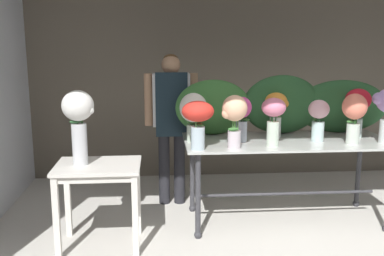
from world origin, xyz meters
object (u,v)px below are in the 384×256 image
object	(u,v)px
vase_coral_tulips	(355,113)
vase_rosy_peonies	(274,116)
vase_scarlet_roses	(198,118)
vase_ivory_snapdragons	(194,112)
florist	(171,113)
vase_peach_ranunculus	(234,115)
display_table_glass	(287,153)
vase_crimson_stock	(357,106)
vase_white_roses_tall	(79,119)
vase_blush_freesia	(319,117)
vase_sunset_hydrangea	(276,109)
side_table_white	(98,176)
vase_fuchsia_anemones	(242,115)

from	to	relation	value
vase_coral_tulips	vase_rosy_peonies	xyz separation A→B (m)	(-0.76, -0.03, -0.01)
vase_scarlet_roses	vase_ivory_snapdragons	world-z (taller)	vase_ivory_snapdragons
florist	vase_peach_ranunculus	xyz separation A→B (m)	(0.52, -0.87, 0.12)
display_table_glass	vase_ivory_snapdragons	distance (m)	0.99
vase_ivory_snapdragons	vase_crimson_stock	size ratio (longest dim) A/B	0.95
vase_rosy_peonies	vase_white_roses_tall	world-z (taller)	vase_white_roses_tall
vase_scarlet_roses	vase_blush_freesia	bearing A→B (deg)	11.51
vase_sunset_hydrangea	vase_crimson_stock	bearing A→B (deg)	-4.32
vase_blush_freesia	vase_coral_tulips	world-z (taller)	vase_coral_tulips
display_table_glass	florist	distance (m)	1.28
vase_ivory_snapdragons	vase_peach_ranunculus	size ratio (longest dim) A/B	0.97
vase_crimson_stock	vase_rosy_peonies	size ratio (longest dim) A/B	1.10
side_table_white	vase_peach_ranunculus	world-z (taller)	vase_peach_ranunculus
vase_coral_tulips	vase_white_roses_tall	xyz separation A→B (m)	(-2.45, -0.19, 0.02)
florist	vase_scarlet_roses	world-z (taller)	florist
vase_blush_freesia	vase_rosy_peonies	distance (m)	0.51
display_table_glass	vase_peach_ranunculus	world-z (taller)	vase_peach_ranunculus
vase_blush_freesia	vase_rosy_peonies	size ratio (longest dim) A/B	0.90
display_table_glass	vase_coral_tulips	xyz separation A→B (m)	(0.55, -0.21, 0.41)
vase_ivory_snapdragons	vase_coral_tulips	world-z (taller)	vase_coral_tulips
vase_crimson_stock	vase_sunset_hydrangea	distance (m)	0.79
vase_crimson_stock	vase_rosy_peonies	bearing A→B (deg)	-162.31
vase_ivory_snapdragons	vase_coral_tulips	size ratio (longest dim) A/B	0.98
florist	vase_coral_tulips	size ratio (longest dim) A/B	3.48
vase_rosy_peonies	display_table_glass	bearing A→B (deg)	49.17
display_table_glass	florist	size ratio (longest dim) A/B	1.22
florist	vase_peach_ranunculus	world-z (taller)	florist
side_table_white	vase_blush_freesia	bearing A→B (deg)	9.11
side_table_white	vase_scarlet_roses	world-z (taller)	vase_scarlet_roses
display_table_glass	vase_ivory_snapdragons	world-z (taller)	vase_ivory_snapdragons
side_table_white	vase_blush_freesia	size ratio (longest dim) A/B	1.87
display_table_glass	vase_rosy_peonies	bearing A→B (deg)	-130.83
vase_blush_freesia	vase_sunset_hydrangea	xyz separation A→B (m)	(-0.36, 0.18, 0.05)
vase_crimson_stock	florist	bearing A→B (deg)	163.38
florist	vase_fuchsia_anemones	size ratio (longest dim) A/B	3.83
florist	vase_fuchsia_anemones	bearing A→B (deg)	-43.97
vase_fuchsia_anemones	vase_sunset_hydrangea	xyz separation A→B (m)	(0.37, 0.14, 0.03)
vase_ivory_snapdragons	vase_peach_ranunculus	world-z (taller)	vase_peach_ranunculus
vase_peach_ranunculus	vase_rosy_peonies	size ratio (longest dim) A/B	1.08
vase_peach_ranunculus	vase_coral_tulips	distance (m)	1.13
display_table_glass	vase_rosy_peonies	world-z (taller)	vase_rosy_peonies
vase_rosy_peonies	vase_sunset_hydrangea	world-z (taller)	vase_sunset_hydrangea
vase_fuchsia_anemones	vase_crimson_stock	bearing A→B (deg)	4.02
vase_fuchsia_anemones	vase_sunset_hydrangea	distance (m)	0.39
display_table_glass	vase_coral_tulips	size ratio (longest dim) A/B	4.25
vase_peach_ranunculus	vase_fuchsia_anemones	bearing A→B (deg)	65.72
vase_scarlet_roses	vase_fuchsia_anemones	bearing A→B (deg)	32.72
florist	vase_ivory_snapdragons	distance (m)	0.60
vase_rosy_peonies	vase_scarlet_roses	bearing A→B (deg)	-173.99
vase_white_roses_tall	vase_ivory_snapdragons	bearing A→B (deg)	23.28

